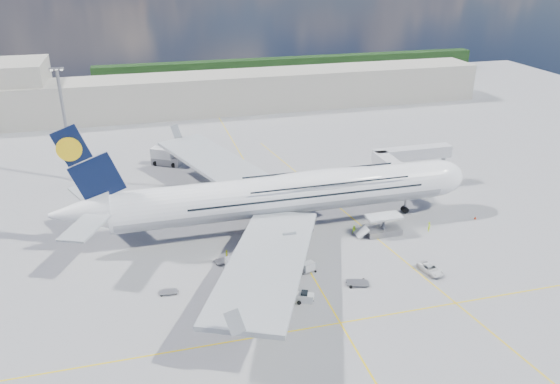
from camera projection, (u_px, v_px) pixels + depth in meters
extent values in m
plane|color=gray|center=(299.00, 253.00, 94.14)|extent=(300.00, 300.00, 0.00)
cube|color=#DFBD0B|center=(299.00, 253.00, 94.14)|extent=(0.25, 220.00, 0.01)
cube|color=#DFBD0B|center=(340.00, 323.00, 76.46)|extent=(120.00, 0.25, 0.01)
cube|color=#DFBD0B|center=(353.00, 219.00, 106.29)|extent=(14.16, 99.06, 0.01)
cylinder|color=white|center=(284.00, 195.00, 100.24)|extent=(62.00, 7.20, 7.20)
cylinder|color=#9EA0A5|center=(284.00, 195.00, 100.30)|extent=(60.76, 7.13, 7.13)
ellipsoid|color=white|center=(325.00, 180.00, 101.33)|extent=(36.00, 6.84, 3.76)
ellipsoid|color=white|center=(435.00, 178.00, 107.56)|extent=(11.52, 7.20, 7.20)
ellipsoid|color=black|center=(450.00, 174.00, 108.09)|extent=(3.84, 4.16, 1.44)
cone|color=white|center=(80.00, 212.00, 91.54)|extent=(10.00, 6.84, 6.84)
cube|color=black|center=(85.00, 162.00, 88.46)|extent=(11.02, 0.46, 14.61)
cylinder|color=yellow|center=(69.00, 149.00, 86.96)|extent=(4.00, 0.60, 4.00)
cube|color=#999EA3|center=(223.00, 167.00, 116.52)|extent=(25.49, 39.15, 3.35)
cube|color=#999EA3|center=(268.00, 260.00, 81.16)|extent=(25.49, 39.15, 3.35)
cylinder|color=#B7BABF|center=(254.00, 188.00, 112.04)|extent=(5.20, 3.50, 3.50)
cylinder|color=#B7BABF|center=(224.00, 172.00, 120.26)|extent=(5.20, 3.50, 3.50)
cylinder|color=#B7BABF|center=(286.00, 246.00, 89.94)|extent=(5.20, 3.50, 3.50)
cylinder|color=#B7BABF|center=(276.00, 284.00, 79.59)|extent=(5.20, 3.50, 3.50)
cylinder|color=gray|center=(405.00, 202.00, 108.00)|extent=(0.44, 0.44, 3.80)
cylinder|color=black|center=(405.00, 210.00, 108.63)|extent=(1.30, 0.90, 1.30)
cylinder|color=gray|center=(284.00, 217.00, 102.10)|extent=(0.56, 0.56, 3.80)
cylinder|color=black|center=(279.00, 217.00, 105.51)|extent=(1.50, 0.90, 1.50)
cube|color=#B7B7BC|center=(389.00, 164.00, 113.63)|extent=(3.00, 10.00, 2.60)
cube|color=#B7B7BC|center=(412.00, 153.00, 119.94)|extent=(18.00, 3.00, 2.60)
cylinder|color=gray|center=(390.00, 174.00, 118.19)|extent=(0.80, 0.80, 7.10)
cylinder|color=black|center=(389.00, 187.00, 119.44)|extent=(0.90, 0.80, 0.90)
cylinder|color=gray|center=(443.00, 165.00, 123.26)|extent=(1.00, 1.00, 7.10)
cube|color=gray|center=(441.00, 178.00, 124.53)|extent=(2.00, 2.00, 0.80)
cylinder|color=#B7B7BC|center=(397.00, 171.00, 110.27)|extent=(3.60, 3.60, 2.80)
cube|color=silver|center=(384.00, 217.00, 99.31)|extent=(6.50, 3.20, 0.35)
cube|color=gray|center=(383.00, 231.00, 100.50)|extent=(6.50, 3.20, 1.10)
cube|color=gray|center=(383.00, 224.00, 99.90)|extent=(0.22, 1.99, 3.00)
cylinder|color=black|center=(372.00, 237.00, 98.91)|extent=(0.70, 0.30, 0.70)
cube|color=silver|center=(362.00, 232.00, 99.33)|extent=(2.16, 2.60, 1.60)
cylinder|color=gray|center=(66.00, 127.00, 119.44)|extent=(0.70, 0.70, 25.00)
cube|color=gray|center=(56.00, 69.00, 114.32)|extent=(3.00, 0.40, 0.60)
cube|color=#B2AD9E|center=(214.00, 93.00, 175.71)|extent=(180.00, 16.00, 12.00)
cube|color=#193814|center=(294.00, 67.00, 225.75)|extent=(160.00, 6.00, 8.00)
cube|color=gray|center=(234.00, 267.00, 89.35)|extent=(3.52, 2.23, 0.20)
cylinder|color=black|center=(226.00, 271.00, 88.52)|extent=(0.48, 0.20, 0.48)
cylinder|color=black|center=(241.00, 264.00, 90.30)|extent=(0.48, 0.20, 0.48)
cube|color=silver|center=(233.00, 262.00, 89.00)|extent=(2.63, 1.99, 1.65)
cube|color=gray|center=(224.00, 260.00, 91.23)|extent=(3.48, 2.34, 0.19)
cylinder|color=black|center=(217.00, 264.00, 90.42)|extent=(0.47, 0.19, 0.47)
cylinder|color=black|center=(231.00, 258.00, 92.15)|extent=(0.47, 0.19, 0.47)
cube|color=gray|center=(279.00, 302.00, 80.33)|extent=(3.06, 1.77, 0.18)
cylinder|color=black|center=(272.00, 307.00, 79.58)|extent=(0.44, 0.18, 0.44)
cylinder|color=black|center=(285.00, 300.00, 81.19)|extent=(0.44, 0.18, 0.44)
cube|color=gray|center=(168.00, 292.00, 82.93)|extent=(2.80, 1.66, 0.16)
cylinder|color=black|center=(162.00, 295.00, 82.25)|extent=(0.39, 0.16, 0.39)
cylinder|color=black|center=(175.00, 289.00, 83.71)|extent=(0.39, 0.16, 0.39)
cube|color=gray|center=(357.00, 283.00, 85.07)|extent=(3.77, 2.77, 0.20)
cylinder|color=black|center=(351.00, 287.00, 84.21)|extent=(0.49, 0.20, 0.49)
cylinder|color=black|center=(364.00, 280.00, 86.04)|extent=(0.49, 0.20, 0.49)
cube|color=gray|center=(308.00, 270.00, 88.59)|extent=(2.96, 2.17, 0.16)
cylinder|color=black|center=(303.00, 273.00, 87.91)|extent=(0.39, 0.16, 0.39)
cylinder|color=black|center=(313.00, 268.00, 89.35)|extent=(0.39, 0.16, 0.39)
cube|color=silver|center=(308.00, 266.00, 88.30)|extent=(2.26, 1.86, 1.32)
cube|color=silver|center=(304.00, 298.00, 80.86)|extent=(3.02, 2.31, 1.27)
cube|color=black|center=(305.00, 293.00, 80.55)|extent=(1.38, 1.48, 0.49)
cylinder|color=black|center=(299.00, 303.00, 80.30)|extent=(0.63, 0.24, 0.63)
cylinder|color=black|center=(310.00, 297.00, 81.72)|extent=(0.63, 0.24, 0.63)
cube|color=gray|center=(253.00, 202.00, 111.02)|extent=(6.55, 4.03, 1.89)
cube|color=silver|center=(249.00, 195.00, 110.14)|extent=(5.05, 3.63, 2.08)
cube|color=silver|center=(264.00, 197.00, 111.24)|extent=(2.28, 2.59, 1.52)
cube|color=black|center=(267.00, 196.00, 111.32)|extent=(0.71, 1.85, 0.85)
cylinder|color=black|center=(264.00, 205.00, 110.72)|extent=(1.04, 0.33, 1.04)
cylinder|color=black|center=(242.00, 203.00, 111.66)|extent=(1.04, 0.33, 1.04)
cube|color=red|center=(249.00, 198.00, 110.41)|extent=(5.11, 3.69, 0.47)
cube|color=gray|center=(167.00, 161.00, 132.78)|extent=(7.51, 5.84, 2.20)
cube|color=silver|center=(163.00, 153.00, 131.76)|extent=(5.94, 5.01, 2.42)
cube|color=silver|center=(178.00, 156.00, 133.03)|extent=(2.97, 3.18, 1.76)
cube|color=black|center=(181.00, 155.00, 133.13)|extent=(1.24, 1.99, 0.99)
cylinder|color=black|center=(177.00, 163.00, 132.44)|extent=(1.21, 0.38, 1.21)
cylinder|color=black|center=(156.00, 162.00, 133.53)|extent=(1.21, 0.38, 1.21)
imported|color=silver|center=(430.00, 269.00, 88.22)|extent=(3.10, 5.15, 1.34)
imported|color=#C9F91A|center=(429.00, 227.00, 101.16)|extent=(0.79, 0.83, 1.91)
imported|color=#B3FF1A|center=(354.00, 230.00, 100.30)|extent=(1.01, 0.89, 1.74)
imported|color=#F1FF1A|center=(227.00, 255.00, 92.01)|extent=(0.67, 1.08, 1.72)
imported|color=#D0FF1A|center=(393.00, 216.00, 105.50)|extent=(0.96, 1.04, 1.79)
imported|color=#D7FF1A|center=(288.00, 303.00, 79.14)|extent=(1.28, 0.74, 1.98)
cone|color=red|center=(475.00, 218.00, 106.08)|extent=(0.46, 0.46, 0.59)
cube|color=red|center=(475.00, 219.00, 106.19)|extent=(0.40, 0.40, 0.03)
cone|color=red|center=(256.00, 183.00, 121.93)|extent=(0.51, 0.51, 0.64)
cube|color=red|center=(256.00, 184.00, 122.05)|extent=(0.44, 0.44, 0.03)
cone|color=red|center=(205.00, 186.00, 120.41)|extent=(0.44, 0.44, 0.57)
cube|color=red|center=(206.00, 187.00, 120.52)|extent=(0.38, 0.38, 0.03)
cone|color=red|center=(242.00, 296.00, 81.95)|extent=(0.46, 0.46, 0.59)
cube|color=red|center=(242.00, 297.00, 82.06)|extent=(0.40, 0.40, 0.03)
cone|color=red|center=(204.00, 311.00, 78.59)|extent=(0.43, 0.43, 0.54)
cube|color=red|center=(204.00, 312.00, 78.69)|extent=(0.37, 0.37, 0.03)
cone|color=red|center=(72.00, 236.00, 99.23)|extent=(0.43, 0.43, 0.54)
cube|color=red|center=(72.00, 237.00, 99.33)|extent=(0.37, 0.37, 0.03)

